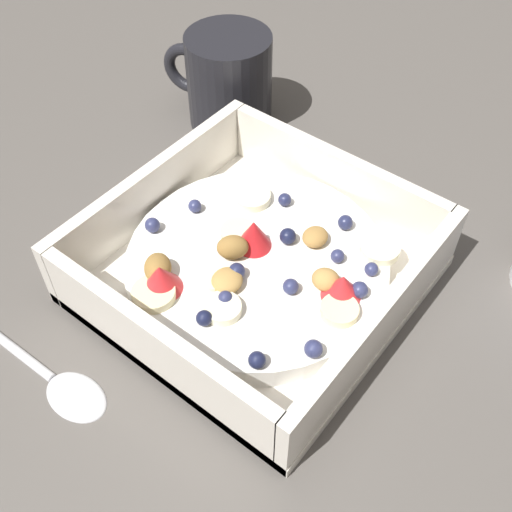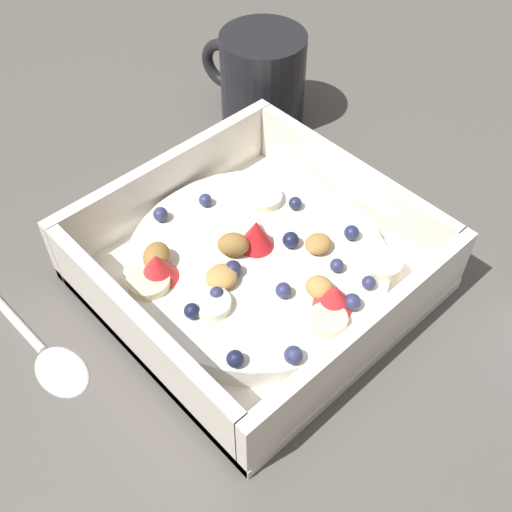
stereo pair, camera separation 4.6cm
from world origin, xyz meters
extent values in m
plane|color=#56514C|center=(0.00, 0.00, 0.00)|extent=(2.40, 2.40, 0.00)
cube|color=white|center=(0.01, 0.00, 0.01)|extent=(0.22, 0.22, 0.01)
cube|color=white|center=(0.01, -0.11, 0.03)|extent=(0.22, 0.01, 0.06)
cube|color=white|center=(0.01, 0.10, 0.03)|extent=(0.22, 0.01, 0.06)
cube|color=white|center=(-0.10, 0.00, 0.03)|extent=(0.01, 0.20, 0.06)
cube|color=white|center=(0.11, 0.00, 0.03)|extent=(0.01, 0.20, 0.06)
cylinder|color=white|center=(0.01, 0.00, 0.02)|extent=(0.20, 0.20, 0.02)
cylinder|color=#F4EAB7|center=(0.00, -0.02, 0.03)|extent=(0.03, 0.03, 0.01)
cylinder|color=#F7EFC6|center=(0.04, -0.01, 0.03)|extent=(0.04, 0.04, 0.01)
cylinder|color=beige|center=(0.08, -0.03, 0.03)|extent=(0.04, 0.04, 0.01)
cylinder|color=beige|center=(0.01, 0.08, 0.03)|extent=(0.04, 0.04, 0.01)
cylinder|color=#F7EFC6|center=(-0.05, 0.07, 0.03)|extent=(0.04, 0.04, 0.01)
cylinder|color=#F7EFC6|center=(-0.04, -0.04, 0.03)|extent=(0.04, 0.04, 0.01)
cylinder|color=#F7EFC6|center=(0.06, 0.01, 0.03)|extent=(0.03, 0.03, 0.01)
cone|color=red|center=(0.00, 0.07, 0.04)|extent=(0.03, 0.03, 0.02)
cone|color=red|center=(0.07, -0.03, 0.04)|extent=(0.03, 0.03, 0.02)
cone|color=red|center=(0.00, -0.01, 0.04)|extent=(0.04, 0.04, 0.02)
sphere|color=#23284C|center=(-0.06, 0.03, 0.03)|extent=(0.01, 0.01, 0.01)
sphere|color=navy|center=(0.02, -0.02, 0.03)|extent=(0.01, 0.01, 0.01)
sphere|color=navy|center=(0.02, 0.04, 0.03)|extent=(0.01, 0.01, 0.01)
sphere|color=#23284C|center=(0.03, 0.00, 0.04)|extent=(0.01, 0.01, 0.01)
sphere|color=navy|center=(0.05, 0.08, 0.04)|extent=(0.01, 0.01, 0.01)
sphere|color=navy|center=(0.05, 0.01, 0.03)|extent=(0.01, 0.01, 0.01)
sphere|color=navy|center=(-0.03, 0.05, 0.03)|extent=(0.01, 0.01, 0.01)
sphere|color=#191E3D|center=(0.08, 0.06, 0.03)|extent=(0.01, 0.01, 0.01)
sphere|color=#191E3D|center=(-0.02, 0.01, 0.04)|extent=(0.01, 0.01, 0.01)
sphere|color=#23284C|center=(-0.05, -0.02, 0.03)|extent=(0.01, 0.01, 0.01)
sphere|color=navy|center=(-0.01, 0.08, 0.03)|extent=(0.01, 0.01, 0.01)
sphere|color=navy|center=(0.00, -0.07, 0.03)|extent=(0.01, 0.01, 0.01)
sphere|color=navy|center=(0.04, -0.08, 0.03)|extent=(0.01, 0.01, 0.01)
sphere|color=#191E3D|center=(0.08, 0.01, 0.03)|extent=(0.01, 0.01, 0.01)
sphere|color=navy|center=(-0.03, 0.07, 0.03)|extent=(0.01, 0.01, 0.01)
ellipsoid|color=olive|center=(0.02, -0.02, 0.04)|extent=(0.03, 0.03, 0.02)
ellipsoid|color=tan|center=(0.04, 0.00, 0.03)|extent=(0.03, 0.03, 0.01)
ellipsoid|color=tan|center=(0.00, 0.06, 0.04)|extent=(0.02, 0.02, 0.02)
ellipsoid|color=#AD7F42|center=(-0.03, 0.02, 0.03)|extent=(0.02, 0.02, 0.01)
ellipsoid|color=olive|center=(0.07, -0.04, 0.04)|extent=(0.03, 0.03, 0.02)
ellipsoid|color=silver|center=(0.16, -0.03, 0.00)|extent=(0.03, 0.05, 0.01)
cylinder|color=black|center=(-0.14, -0.15, 0.04)|extent=(0.08, 0.08, 0.09)
torus|color=black|center=(-0.13, -0.19, 0.05)|extent=(0.02, 0.05, 0.05)
camera|label=1|loc=(0.25, 0.19, 0.38)|focal=43.96mm
camera|label=2|loc=(0.22, 0.22, 0.38)|focal=43.96mm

